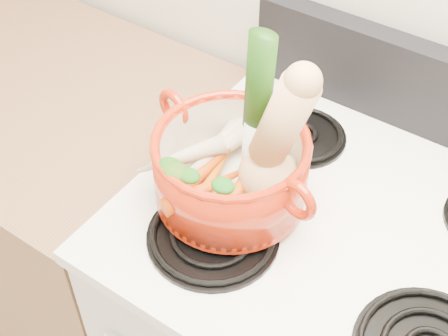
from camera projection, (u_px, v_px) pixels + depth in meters
The scene contains 19 objects.
cooktop at pixel (357, 232), 1.07m from camera, with size 0.78×0.67×0.03m, color white.
control_backsplash at pixel (435, 94), 1.17m from camera, with size 0.76×0.05×0.18m, color black.
counter_left at pixel (4, 175), 1.85m from camera, with size 1.36×0.65×0.90m, color #8A6041.
burner_front_left at pixel (213, 234), 1.04m from camera, with size 0.22×0.22×0.02m, color black.
burner_back_left at pixel (302, 135), 1.21m from camera, with size 0.17×0.17×0.02m, color black.
dutch_oven at pixel (231, 169), 1.05m from camera, with size 0.26×0.26×0.13m, color #A9210A.
pot_handle_left at pixel (174, 108), 1.09m from camera, with size 0.07×0.07×0.02m, color #A9210A.
pot_handle_right at pixel (298, 200), 0.94m from camera, with size 0.07×0.07×0.02m, color #A9210A.
squash at pixel (279, 141), 0.96m from camera, with size 0.11×0.11×0.26m, color tan, non-canonical shape.
leek at pixel (257, 115), 0.97m from camera, with size 0.05×0.05×0.31m, color white.
ginger at pixel (272, 162), 1.08m from camera, with size 0.08×0.06×0.04m, color tan.
parsnip_0 at pixel (210, 159), 1.08m from camera, with size 0.04×0.04×0.23m, color beige.
parsnip_1 at pixel (211, 155), 1.08m from camera, with size 0.04×0.04×0.18m, color beige.
parsnip_2 at pixel (222, 139), 1.10m from camera, with size 0.04×0.04×0.20m, color #F0EAC3.
parsnip_3 at pixel (180, 156), 1.07m from camera, with size 0.04×0.04×0.16m, color beige.
carrot_0 at pixel (210, 184), 1.05m from camera, with size 0.03×0.03×0.14m, color orange.
carrot_1 at pixel (202, 175), 1.05m from camera, with size 0.03×0.03×0.15m, color #C93F0A.
carrot_2 at pixel (242, 183), 1.03m from camera, with size 0.03×0.03×0.15m, color #D4630A.
carrot_3 at pixel (204, 190), 1.01m from camera, with size 0.03×0.03×0.15m, color #CE530A.
Camera 1 is at (0.20, 0.71, 1.78)m, focal length 50.00 mm.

